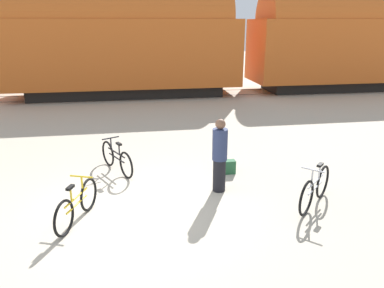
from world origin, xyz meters
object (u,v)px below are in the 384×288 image
Objects in this scene: bicycle_black at (117,158)px; bicycle_yellow at (77,205)px; person_in_navy at (220,156)px; bicycle_silver at (315,189)px; freight_train at (125,41)px; backpack at (229,167)px.

bicycle_yellow is at bearing -105.53° from bicycle_black.
person_in_navy is at bearing 17.02° from bicycle_yellow.
person_in_navy reaches higher than bicycle_black.
bicycle_yellow is 1.24× the size of bicycle_silver.
person_in_navy is at bearing -33.39° from bicycle_black.
backpack is (2.50, -10.80, -2.55)m from freight_train.
freight_train is 11.37m from backpack.
freight_train is 13.51m from bicycle_silver.
person_in_navy is at bearing -117.55° from backpack.
freight_train reaches higher than bicycle_silver.
freight_train is at bearing 85.74° from bicycle_yellow.
bicycle_silver is (4.71, -0.12, 0.02)m from bicycle_yellow.
person_in_navy is 1.25m from backpack.
bicycle_silver is 4.77m from bicycle_black.
freight_train is 23.05× the size of bicycle_yellow.
bicycle_silver is 2.35m from backpack.
bicycle_silver is 3.67× the size of backpack.
bicycle_silver reaches higher than backpack.
bicycle_silver is 0.75× the size of person_in_navy.
freight_train is at bearing -58.82° from person_in_navy.
freight_train is at bearing 103.03° from backpack.
bicycle_yellow is 4.71m from bicycle_silver.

